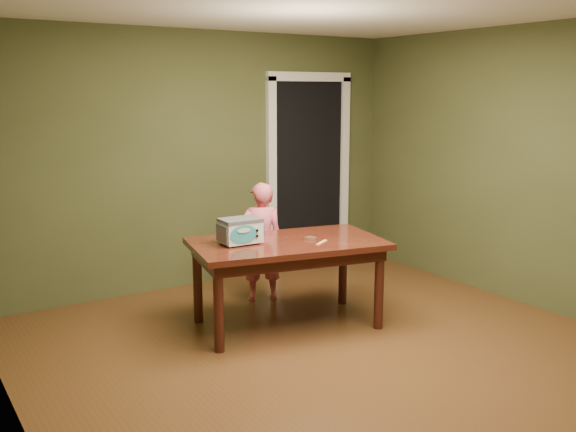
{
  "coord_description": "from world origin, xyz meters",
  "views": [
    {
      "loc": [
        -2.82,
        -3.5,
        2.0
      ],
      "look_at": [
        0.07,
        1.0,
        0.95
      ],
      "focal_mm": 40.0,
      "sensor_mm": 36.0,
      "label": 1
    }
  ],
  "objects": [
    {
      "name": "floor",
      "position": [
        0.0,
        0.0,
        0.0
      ],
      "size": [
        5.0,
        5.0,
        0.0
      ],
      "primitive_type": "plane",
      "color": "#553218",
      "rests_on": "ground"
    },
    {
      "name": "room_shell",
      "position": [
        0.0,
        0.0,
        1.71
      ],
      "size": [
        4.52,
        5.02,
        2.61
      ],
      "color": "#454C28",
      "rests_on": "ground"
    },
    {
      "name": "doorway",
      "position": [
        1.3,
        2.78,
        1.06
      ],
      "size": [
        1.1,
        0.66,
        2.25
      ],
      "color": "black",
      "rests_on": "ground"
    },
    {
      "name": "dining_table",
      "position": [
        0.03,
        0.94,
        0.65
      ],
      "size": [
        1.75,
        1.2,
        0.75
      ],
      "rotation": [
        0.0,
        0.0,
        -0.2
      ],
      "color": "#3C110D",
      "rests_on": "floor"
    },
    {
      "name": "toy_oven",
      "position": [
        -0.35,
        1.07,
        0.87
      ],
      "size": [
        0.35,
        0.25,
        0.21
      ],
      "rotation": [
        0.0,
        0.0,
        -0.04
      ],
      "color": "#4C4F54",
      "rests_on": "dining_table"
    },
    {
      "name": "baking_pan",
      "position": [
        0.22,
        0.88,
        0.76
      ],
      "size": [
        0.1,
        0.1,
        0.02
      ],
      "color": "silver",
      "rests_on": "dining_table"
    },
    {
      "name": "spatula",
      "position": [
        0.23,
        0.73,
        0.75
      ],
      "size": [
        0.17,
        0.12,
        0.01
      ],
      "primitive_type": "cube",
      "rotation": [
        0.0,
        0.0,
        0.55
      ],
      "color": "#EDD167",
      "rests_on": "dining_table"
    },
    {
      "name": "child",
      "position": [
        0.19,
        1.66,
        0.58
      ],
      "size": [
        0.49,
        0.4,
        1.15
      ],
      "primitive_type": "imported",
      "rotation": [
        0.0,
        0.0,
        2.8
      ],
      "color": "#ED6174",
      "rests_on": "floor"
    }
  ]
}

